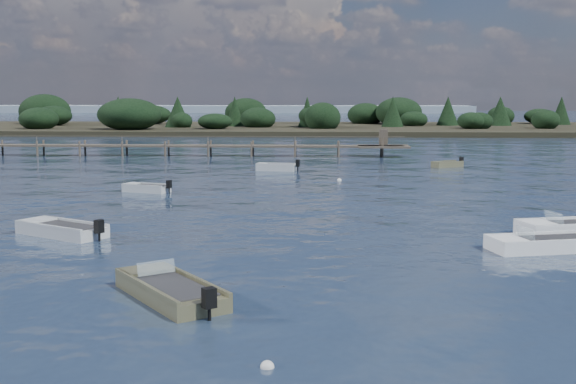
{
  "coord_description": "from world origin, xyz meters",
  "views": [
    {
      "loc": [
        -2.38,
        -23.15,
        6.0
      ],
      "look_at": [
        -3.95,
        14.0,
        1.0
      ],
      "focal_mm": 45.0,
      "sensor_mm": 36.0,
      "label": 1
    }
  ],
  "objects_px": {
    "tender_far_grey": "(147,190)",
    "jetty": "(124,146)",
    "tender_far_grey_b": "(447,165)",
    "dinghy_mid_white_b": "(575,231)",
    "dinghy_near_olive": "(170,293)",
    "dinghy_mid_grey": "(62,232)",
    "tender_far_white": "(276,169)",
    "dinghy_mid_white_a": "(548,246)"
  },
  "relations": [
    {
      "from": "tender_far_grey_b",
      "to": "dinghy_mid_white_b",
      "type": "xyz_separation_m",
      "value": [
        0.31,
        -29.62,
        0.03
      ]
    },
    {
      "from": "dinghy_mid_grey",
      "to": "tender_far_white",
      "type": "bearing_deg",
      "value": 74.26
    },
    {
      "from": "dinghy_mid_white_b",
      "to": "tender_far_white",
      "type": "bearing_deg",
      "value": 119.1
    },
    {
      "from": "dinghy_mid_white_a",
      "to": "tender_far_grey_b",
      "type": "height_order",
      "value": "dinghy_mid_white_a"
    },
    {
      "from": "dinghy_mid_white_b",
      "to": "jetty",
      "type": "xyz_separation_m",
      "value": [
        -30.53,
        39.89,
        0.81
      ]
    },
    {
      "from": "tender_far_grey",
      "to": "dinghy_mid_grey",
      "type": "distance_m",
      "value": 14.06
    },
    {
      "from": "jetty",
      "to": "tender_far_grey",
      "type": "bearing_deg",
      "value": -72.2
    },
    {
      "from": "tender_far_grey_b",
      "to": "jetty",
      "type": "relative_size",
      "value": 0.05
    },
    {
      "from": "dinghy_mid_white_a",
      "to": "jetty",
      "type": "distance_m",
      "value": 51.63
    },
    {
      "from": "tender_far_grey_b",
      "to": "dinghy_mid_grey",
      "type": "relative_size",
      "value": 0.66
    },
    {
      "from": "dinghy_near_olive",
      "to": "tender_far_grey_b",
      "type": "bearing_deg",
      "value": 69.25
    },
    {
      "from": "tender_far_grey",
      "to": "dinghy_mid_white_b",
      "type": "bearing_deg",
      "value": -30.58
    },
    {
      "from": "tender_far_grey_b",
      "to": "dinghy_near_olive",
      "type": "height_order",
      "value": "dinghy_near_olive"
    },
    {
      "from": "dinghy_mid_grey",
      "to": "tender_far_grey",
      "type": "bearing_deg",
      "value": 88.64
    },
    {
      "from": "tender_far_grey_b",
      "to": "dinghy_mid_grey",
      "type": "distance_m",
      "value": 37.75
    },
    {
      "from": "tender_far_grey",
      "to": "dinghy_mid_grey",
      "type": "relative_size",
      "value": 0.74
    },
    {
      "from": "jetty",
      "to": "tender_far_grey_b",
      "type": "bearing_deg",
      "value": -18.77
    },
    {
      "from": "jetty",
      "to": "dinghy_mid_grey",
      "type": "bearing_deg",
      "value": -78.53
    },
    {
      "from": "tender_far_grey_b",
      "to": "dinghy_mid_white_b",
      "type": "distance_m",
      "value": 29.62
    },
    {
      "from": "dinghy_mid_white_a",
      "to": "dinghy_mid_grey",
      "type": "height_order",
      "value": "dinghy_mid_white_a"
    },
    {
      "from": "dinghy_mid_white_a",
      "to": "jetty",
      "type": "xyz_separation_m",
      "value": [
        -28.36,
        43.13,
        0.83
      ]
    },
    {
      "from": "tender_far_grey_b",
      "to": "tender_far_grey",
      "type": "xyz_separation_m",
      "value": [
        -21.56,
        -16.7,
        0.0
      ]
    },
    {
      "from": "tender_far_grey_b",
      "to": "dinghy_mid_white_b",
      "type": "height_order",
      "value": "dinghy_mid_white_b"
    },
    {
      "from": "dinghy_mid_white_b",
      "to": "dinghy_mid_grey",
      "type": "bearing_deg",
      "value": -177.07
    },
    {
      "from": "dinghy_near_olive",
      "to": "dinghy_mid_grey",
      "type": "relative_size",
      "value": 1.06
    },
    {
      "from": "dinghy_near_olive",
      "to": "dinghy_mid_grey",
      "type": "distance_m",
      "value": 11.58
    },
    {
      "from": "tender_far_grey_b",
      "to": "jetty",
      "type": "height_order",
      "value": "jetty"
    },
    {
      "from": "dinghy_mid_white_b",
      "to": "dinghy_mid_white_a",
      "type": "bearing_deg",
      "value": -123.75
    },
    {
      "from": "tender_far_grey",
      "to": "jetty",
      "type": "relative_size",
      "value": 0.05
    },
    {
      "from": "tender_far_white",
      "to": "jetty",
      "type": "height_order",
      "value": "jetty"
    },
    {
      "from": "tender_far_grey_b",
      "to": "dinghy_near_olive",
      "type": "relative_size",
      "value": 0.62
    },
    {
      "from": "tender_far_white",
      "to": "dinghy_mid_white_b",
      "type": "bearing_deg",
      "value": -60.9
    },
    {
      "from": "tender_far_white",
      "to": "dinghy_mid_grey",
      "type": "height_order",
      "value": "tender_far_white"
    },
    {
      "from": "dinghy_mid_grey",
      "to": "dinghy_near_olive",
      "type": "bearing_deg",
      "value": -54.89
    },
    {
      "from": "tender_far_white",
      "to": "dinghy_near_olive",
      "type": "distance_m",
      "value": 36.72
    },
    {
      "from": "dinghy_mid_white_a",
      "to": "dinghy_near_olive",
      "type": "distance_m",
      "value": 15.27
    },
    {
      "from": "tender_far_white",
      "to": "tender_far_grey",
      "type": "distance_m",
      "value": 15.08
    },
    {
      "from": "tender_far_white",
      "to": "dinghy_mid_grey",
      "type": "xyz_separation_m",
      "value": [
        -7.68,
        -27.24,
        -0.01
      ]
    },
    {
      "from": "tender_far_grey",
      "to": "jetty",
      "type": "distance_m",
      "value": 28.33
    },
    {
      "from": "dinghy_near_olive",
      "to": "dinghy_mid_grey",
      "type": "height_order",
      "value": "dinghy_near_olive"
    },
    {
      "from": "tender_far_grey_b",
      "to": "jetty",
      "type": "distance_m",
      "value": 31.93
    },
    {
      "from": "tender_far_white",
      "to": "tender_far_grey_b",
      "type": "bearing_deg",
      "value": 13.9
    }
  ]
}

